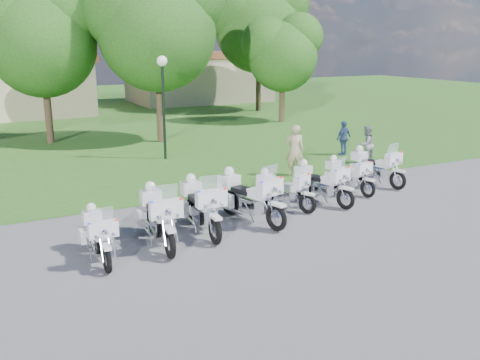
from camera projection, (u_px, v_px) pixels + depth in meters
name	position (u px, v px, depth m)	size (l,w,h in m)	color
ground	(260.00, 222.00, 15.16)	(100.00, 100.00, 0.00)	#56565B
grass_lawn	(75.00, 113.00, 38.35)	(100.00, 48.00, 0.01)	#34621F
motorcycle_0	(98.00, 234.00, 12.45)	(0.73, 2.14, 1.44)	black
motorcycle_1	(158.00, 216.00, 13.39)	(0.98, 2.58, 1.73)	black
motorcycle_2	(201.00, 205.00, 14.25)	(0.94, 2.57, 1.73)	black
motorcycle_3	(248.00, 196.00, 15.04)	(1.29, 2.58, 1.77)	black
motorcycle_4	(282.00, 189.00, 16.26)	(1.25, 1.97, 1.43)	black
motorcycle_5	(321.00, 182.00, 16.83)	(1.15, 2.28, 1.57)	black
motorcycle_6	(348.00, 175.00, 18.06)	(0.93, 2.11, 1.42)	black
motorcycle_7	(375.00, 166.00, 19.03)	(1.05, 2.33, 1.58)	black
lamp_post	(163.00, 82.00, 22.43)	(0.44, 0.44, 4.39)	black
tree_1	(40.00, 33.00, 25.64)	(6.07, 5.18, 8.09)	#38281C
tree_2	(155.00, 20.00, 25.79)	(6.74, 5.75, 8.98)	#38281C
tree_3	(282.00, 50.00, 33.02)	(5.04, 4.30, 6.72)	#38281C
tree_4	(258.00, 20.00, 37.89)	(7.26, 6.20, 9.68)	#38281C
building_east	(199.00, 77.00, 45.32)	(11.44, 7.28, 4.10)	tan
bystander_a	(295.00, 150.00, 20.18)	(0.71, 0.47, 1.94)	tan
bystander_b	(366.00, 145.00, 22.26)	(0.77, 0.60, 1.59)	gray
bystander_c	(344.00, 138.00, 23.85)	(0.91, 0.38, 1.55)	navy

